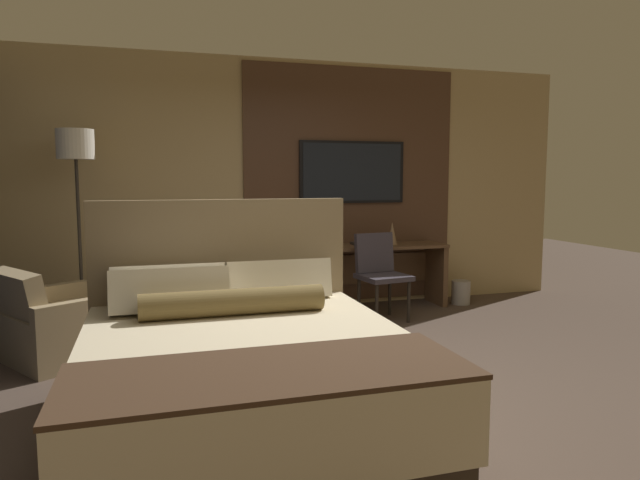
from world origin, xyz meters
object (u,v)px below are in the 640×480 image
object	(u,v)px
floor_lamp	(76,162)
tv	(352,172)
armchair_by_window	(60,327)
waste_bin	(461,292)
desk_chair	(379,268)
vase_tall	(311,229)
vase_short	(392,233)
bed	(243,372)
desk	(358,264)
book	(361,243)

from	to	relation	value
floor_lamp	tv	bearing A→B (deg)	7.78
armchair_by_window	waste_bin	distance (m)	4.33
desk_chair	armchair_by_window	world-z (taller)	desk_chair
armchair_by_window	floor_lamp	distance (m)	1.60
vase_tall	vase_short	world-z (taller)	vase_tall
vase_short	waste_bin	bearing A→B (deg)	-5.06
bed	vase_short	bearing A→B (deg)	51.79
desk_chair	floor_lamp	size ratio (longest dim) A/B	0.47
waste_bin	floor_lamp	bearing A→B (deg)	-179.42
desk	bed	bearing A→B (deg)	-122.17
vase_short	waste_bin	distance (m)	1.13
bed	floor_lamp	xyz separation A→B (m)	(-1.13, 2.63, 1.27)
desk	book	size ratio (longest dim) A/B	8.75
tv	vase_tall	bearing A→B (deg)	-157.82
armchair_by_window	vase_short	size ratio (longest dim) A/B	4.69
tv	waste_bin	bearing A→B (deg)	-15.89
bed	book	bearing A→B (deg)	57.39
armchair_by_window	book	size ratio (longest dim) A/B	5.23
desk_chair	armchair_by_window	xyz separation A→B (m)	(-3.04, -0.45, -0.29)
tv	desk_chair	world-z (taller)	tv
desk_chair	book	xyz separation A→B (m)	(0.01, 0.57, 0.20)
bed	book	size ratio (longest dim) A/B	9.11
waste_bin	armchair_by_window	bearing A→B (deg)	-168.91
vase_tall	desk	bearing A→B (deg)	2.96
desk_chair	book	size ratio (longest dim) A/B	3.94
bed	waste_bin	world-z (taller)	bed
armchair_by_window	book	distance (m)	3.26
desk	vase_short	distance (m)	0.53
tv	vase_tall	distance (m)	0.87
armchair_by_window	floor_lamp	bearing A→B (deg)	-39.87
bed	vase_tall	world-z (taller)	bed
desk	desk_chair	xyz separation A→B (m)	(0.04, -0.53, 0.04)
tv	floor_lamp	bearing A→B (deg)	-172.22
bed	desk_chair	bearing A→B (deg)	51.59
bed	desk	distance (m)	3.34
bed	tv	xyz separation A→B (m)	(1.78, 3.02, 1.19)
vase_tall	book	xyz separation A→B (m)	(0.61, 0.06, -0.19)
tv	floor_lamp	xyz separation A→B (m)	(-2.91, -0.40, 0.09)
desk_chair	vase_tall	bearing A→B (deg)	131.61
armchair_by_window	vase_tall	world-z (taller)	vase_tall
desk_chair	book	world-z (taller)	desk_chair
desk_chair	floor_lamp	bearing A→B (deg)	164.97
book	vase_tall	bearing A→B (deg)	-174.30
bed	floor_lamp	bearing A→B (deg)	113.32
floor_lamp	vase_short	size ratio (longest dim) A/B	7.54
floor_lamp	waste_bin	distance (m)	4.42
desk	book	bearing A→B (deg)	32.38
tv	desk_chair	xyz separation A→B (m)	(0.04, -0.73, -1.01)
bed	armchair_by_window	size ratio (longest dim) A/B	1.74
waste_bin	tv	bearing A→B (deg)	164.11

